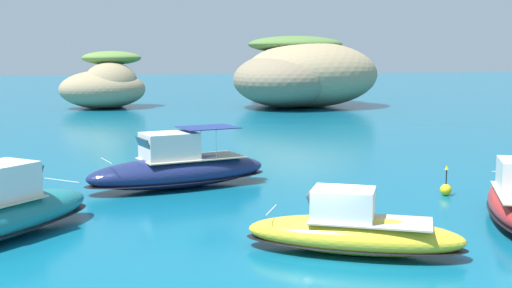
{
  "coord_description": "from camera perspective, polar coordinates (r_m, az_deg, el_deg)",
  "views": [
    {
      "loc": [
        -7.66,
        -20.48,
        6.86
      ],
      "look_at": [
        0.76,
        13.5,
        1.98
      ],
      "focal_mm": 45.39,
      "sensor_mm": 36.0,
      "label": 1
    }
  ],
  "objects": [
    {
      "name": "islet_small",
      "position": [
        85.38,
        -13.07,
        4.97
      ],
      "size": [
        10.97,
        13.69,
        7.24
      ],
      "color": "#756651",
      "rests_on": "ground"
    },
    {
      "name": "motorboat_navy",
      "position": [
        33.65,
        -6.9,
        -2.19
      ],
      "size": [
        10.21,
        5.18,
        3.07
      ],
      "color": "navy",
      "rests_on": "ground"
    },
    {
      "name": "motorboat_yellow",
      "position": [
        22.83,
        8.51,
        -7.65
      ],
      "size": [
        7.84,
        5.66,
        2.26
      ],
      "color": "yellow",
      "rests_on": "ground"
    },
    {
      "name": "channel_buoy",
      "position": [
        32.99,
        16.39,
        -3.79
      ],
      "size": [
        0.56,
        0.56,
        1.48
      ],
      "color": "yellow",
      "rests_on": "ground"
    },
    {
      "name": "ground_plane",
      "position": [
        22.92,
        6.38,
        -9.53
      ],
      "size": [
        400.0,
        400.0,
        0.0
      ],
      "primitive_type": "plane",
      "color": "#0C5B7A"
    },
    {
      "name": "islet_large",
      "position": [
        86.64,
        4.12,
        6.05
      ],
      "size": [
        24.61,
        25.78,
        9.25
      ],
      "color": "#756651",
      "rests_on": "ground"
    }
  ]
}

